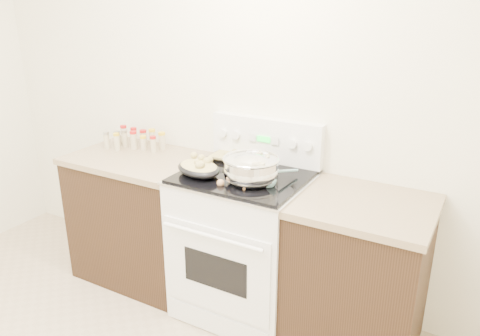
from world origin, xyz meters
The scene contains 9 objects.
counter_left centered at (-0.48, 1.43, 0.46)m, with size 0.93×0.67×0.92m.
counter_right centered at (1.08, 1.43, 0.46)m, with size 0.73×0.67×0.92m.
kitchen_range centered at (0.35, 1.42, 0.49)m, with size 0.78×0.73×1.22m.
mixing_bowl centered at (0.44, 1.33, 1.02)m, with size 0.37×0.37×0.19m.
roasting_pan centered at (0.12, 1.28, 0.99)m, with size 0.37×0.31×0.11m.
baking_sheet centered at (0.19, 1.65, 0.96)m, with size 0.39×0.28×0.06m.
wooden_spoon centered at (0.34, 1.23, 0.95)m, with size 0.18×0.19×0.04m.
blue_ladle centered at (0.56, 1.34, 0.98)m, with size 0.12×0.29×0.11m.
spice_jars centered at (-0.63, 1.57, 0.98)m, with size 0.40×0.24×0.13m.
Camera 1 is at (1.62, -0.87, 1.94)m, focal length 35.00 mm.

